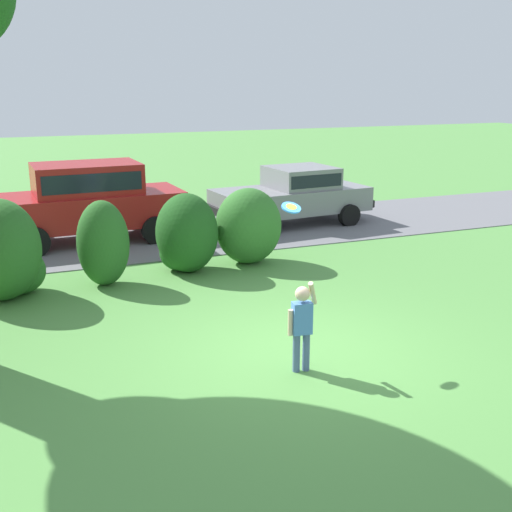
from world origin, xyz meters
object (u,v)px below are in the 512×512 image
at_px(parked_sedan, 294,193).
at_px(child_thrower, 302,322).
at_px(frisbee, 291,208).
at_px(parked_suv, 88,198).

height_order(parked_sedan, child_thrower, parked_sedan).
height_order(parked_sedan, frisbee, frisbee).
distance_m(parked_sedan, parked_suv, 5.49).
distance_m(parked_sedan, child_thrower, 9.23).
xyz_separation_m(parked_sedan, frisbee, (-3.63, -7.60, 1.26)).
bearing_deg(parked_suv, child_thrower, -78.90).
distance_m(parked_suv, frisbee, 7.97).
relative_size(parked_suv, child_thrower, 3.71).
distance_m(child_thrower, frisbee, 1.62).
relative_size(child_thrower, frisbee, 4.48).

